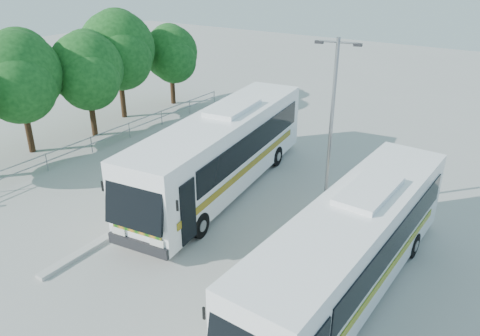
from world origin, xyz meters
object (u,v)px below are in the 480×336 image
Objects in this scene: coach_main at (222,150)px; lamppost at (332,121)px; tree_far_d at (118,48)px; tree_far_b at (18,75)px; tree_far_c at (87,69)px; tree_far_e at (171,53)px; coach_adjacent at (351,246)px.

coach_main is 1.80× the size of lamppost.
tree_far_d reaches higher than coach_main.
tree_far_b is 1.07× the size of tree_far_c.
tree_far_b is 4.01m from tree_far_c.
lamppost is at bearing -2.76° from tree_far_c.
tree_far_d is 4.65m from tree_far_e.
lamppost is at bearing 3.09° from coach_main.
tree_far_d is 13.71m from coach_main.
tree_far_b reaches higher than coach_adjacent.
coach_main is 8.98m from coach_adjacent.
tree_far_c is 3.93m from tree_far_d.
tree_far_c is 0.85× the size of lamppost.
coach_adjacent is (19.66, -13.86, -2.05)m from tree_far_e.
tree_far_b is at bearing -91.83° from tree_far_e.
tree_far_e is 0.49× the size of coach_adjacent.
tree_far_c is at bearing 168.45° from lamppost.
tree_far_b is 0.51× the size of coach_main.
tree_far_b is at bearing -102.91° from tree_far_c.
coach_main is at bearing -8.43° from tree_far_c.
lamppost reaches higher than coach_main.
tree_far_b is at bearing 177.62° from coach_adjacent.
tree_far_d is 0.60× the size of coach_adjacent.
lamppost is (-3.01, 4.88, 2.36)m from coach_adjacent.
coach_main is at bearing -40.26° from tree_far_e.
coach_adjacent is at bearing -16.45° from tree_far_c.
tree_far_d is 1.24× the size of tree_far_e.
tree_far_d is 17.92m from lamppost.
tree_far_c reaches higher than coach_main.
tree_far_e is at bearing 93.54° from tree_far_c.
tree_far_b is 0.95× the size of tree_far_d.
coach_adjacent is at bearing -5.01° from tree_far_b.
tree_far_e is 0.43× the size of coach_main.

